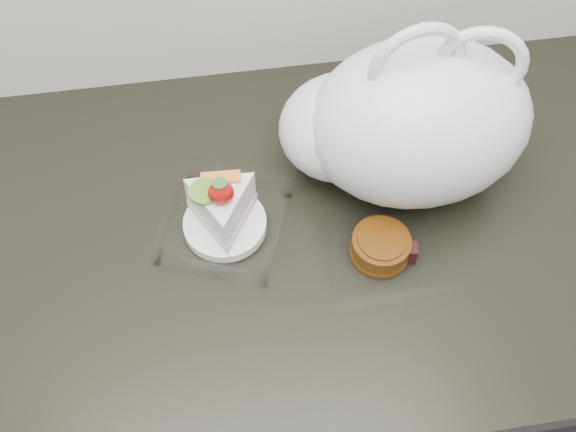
% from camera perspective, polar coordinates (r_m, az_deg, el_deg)
% --- Properties ---
extents(counter, '(2.04, 0.64, 0.90)m').
position_cam_1_polar(counter, '(1.30, -3.56, -11.99)').
color(counter, black).
rests_on(counter, ground).
extents(cake_tray, '(0.20, 0.20, 0.12)m').
position_cam_1_polar(cake_tray, '(0.87, -5.73, 0.00)').
color(cake_tray, white).
rests_on(cake_tray, counter).
extents(mooncake_wrap, '(0.17, 0.16, 0.04)m').
position_cam_1_polar(mooncake_wrap, '(0.87, 8.30, -2.82)').
color(mooncake_wrap, white).
rests_on(mooncake_wrap, counter).
extents(plastic_bag, '(0.35, 0.26, 0.28)m').
position_cam_1_polar(plastic_bag, '(0.88, 10.20, 8.18)').
color(plastic_bag, white).
rests_on(plastic_bag, counter).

